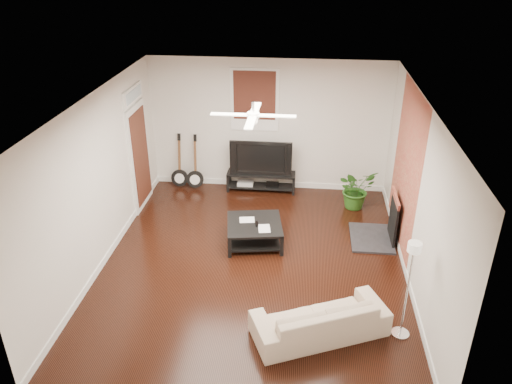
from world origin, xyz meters
TOP-DOWN VIEW (x-y plane):
  - room at (0.00, 0.00)m, footprint 5.01×6.01m
  - brick_accent at (2.49, 1.00)m, footprint 0.02×2.20m
  - fireplace at (2.20, 1.00)m, footprint 0.80×1.10m
  - window_back at (-0.30, 2.97)m, footprint 1.00×0.06m
  - door_left at (-2.46, 1.90)m, footprint 0.08×1.00m
  - tv_stand at (-0.14, 2.78)m, footprint 1.46×0.39m
  - tv at (-0.14, 2.80)m, footprint 1.31×0.17m
  - coffee_table at (-0.06, 0.66)m, footprint 1.09×1.09m
  - sofa at (1.08, -1.57)m, footprint 1.97×1.39m
  - floor_lamp at (2.20, -1.47)m, footprint 0.32×0.32m
  - potted_plant at (1.83, 2.22)m, footprint 0.97×0.94m
  - guitar_left at (-1.93, 2.75)m, footprint 0.37×0.27m
  - guitar_right at (-1.58, 2.72)m, footprint 0.39×0.30m
  - ceiling_fan at (0.00, 0.00)m, footprint 1.24×1.24m

SIDE VIEW (x-z plane):
  - coffee_table at x=-0.06m, z-range 0.00..0.40m
  - tv_stand at x=-0.14m, z-range 0.00..0.41m
  - sofa at x=1.08m, z-range 0.00..0.54m
  - potted_plant at x=1.83m, z-range 0.00..0.82m
  - fireplace at x=2.20m, z-range 0.00..0.92m
  - guitar_left at x=-1.93m, z-range 0.00..1.20m
  - guitar_right at x=-1.58m, z-range 0.00..1.20m
  - floor_lamp at x=2.20m, z-range 0.00..1.50m
  - tv at x=-0.14m, z-range 0.41..1.16m
  - door_left at x=-2.46m, z-range 0.00..2.50m
  - room at x=0.00m, z-range 0.00..2.80m
  - brick_accent at x=2.49m, z-range 0.00..2.80m
  - window_back at x=-0.30m, z-range 1.30..2.60m
  - ceiling_fan at x=0.00m, z-range 2.44..2.76m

